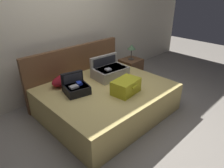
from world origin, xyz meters
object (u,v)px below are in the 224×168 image
Objects in this scene: hard_case_small at (76,87)px; pillow_near_headboard at (64,80)px; hard_case_medium at (126,87)px; nightstand at (131,70)px; hard_case_large at (110,71)px; bed at (107,100)px; table_lamp at (132,48)px.

pillow_near_headboard is at bearing 98.76° from hard_case_small.
hard_case_medium is 0.92× the size of nightstand.
hard_case_large is 1.32× the size of hard_case_medium.
bed is 5.97× the size of table_lamp.
bed is 0.51m from hard_case_medium.
pillow_near_headboard reaches higher than nightstand.
pillow_near_headboard is at bearing -179.77° from nightstand.
pillow_near_headboard is 0.94× the size of nightstand.
nightstand is at bearing 30.27° from hard_case_medium.
hard_case_small is 0.38m from pillow_near_headboard.
bed is 1.51m from table_lamp.
hard_case_large is 1.08m from nightstand.
hard_case_large is 1.04m from table_lamp.
table_lamp reaches higher than pillow_near_headboard.
pillow_near_headboard is (0.02, 0.38, -0.01)m from hard_case_small.
table_lamp is (0.97, 0.33, 0.17)m from hard_case_large.
hard_case_large is at bearing -161.47° from table_lamp.
hard_case_large reaches higher than table_lamp.
hard_case_small reaches higher than bed.
table_lamp is (1.21, 0.94, 0.18)m from hard_case_medium.
hard_case_medium is 1.57m from nightstand.
hard_case_large is 0.66m from hard_case_medium.
hard_case_large is (0.32, 0.26, 0.36)m from bed.
table_lamp is at bearing 23.33° from hard_case_large.
bed is 0.80m from pillow_near_headboard.
hard_case_medium reaches higher than nightstand.
hard_case_large is at bearing -22.65° from pillow_near_headboard.
hard_case_medium is 1.39× the size of table_lamp.
bed is at bearing -136.14° from hard_case_large.
table_lamp is at bearing 24.36° from bed.
hard_case_small is at bearing -93.77° from pillow_near_headboard.
bed is 4.22× the size of pillow_near_headboard.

